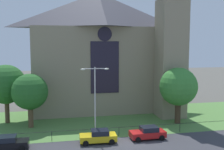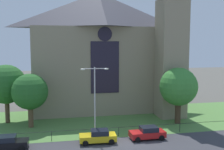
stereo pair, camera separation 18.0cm
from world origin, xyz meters
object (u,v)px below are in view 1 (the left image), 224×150
(streetlamp_near, at_px, (95,94))
(tree_right_near, at_px, (178,87))
(church_building, at_px, (104,50))
(tree_left_far, at_px, (6,84))
(parked_car_red, at_px, (148,133))
(tree_left_near, at_px, (30,92))
(parked_car_black, at_px, (8,143))
(parked_car_yellow, at_px, (98,136))

(streetlamp_near, bearing_deg, tree_right_near, 17.43)
(church_building, height_order, tree_left_far, church_building)
(tree_right_near, distance_m, streetlamp_near, 13.10)
(tree_right_near, distance_m, parked_car_red, 9.56)
(church_building, bearing_deg, tree_left_near, -142.26)
(church_building, distance_m, parked_car_red, 19.42)
(parked_car_black, xyz_separation_m, parked_car_red, (15.85, 0.20, 0.00))
(tree_left_near, height_order, parked_car_yellow, tree_left_near)
(tree_right_near, bearing_deg, tree_left_far, 167.91)
(parked_car_red, bearing_deg, streetlamp_near, -15.72)
(tree_left_far, bearing_deg, parked_car_black, -80.89)
(parked_car_yellow, distance_m, parked_car_red, 5.99)
(church_building, height_order, streetlamp_near, church_building)
(church_building, height_order, parked_car_yellow, church_building)
(tree_left_near, xyz_separation_m, parked_car_red, (14.10, -7.70, -4.13))
(parked_car_yellow, bearing_deg, tree_left_far, -40.21)
(parked_car_yellow, height_order, parked_car_red, same)
(tree_left_near, xyz_separation_m, parked_car_yellow, (8.11, -7.77, -4.13))
(parked_car_yellow, bearing_deg, tree_right_near, -153.23)
(tree_left_far, distance_m, tree_left_near, 4.62)
(church_building, bearing_deg, parked_car_red, -81.87)
(tree_left_far, distance_m, parked_car_yellow, 16.51)
(tree_left_far, bearing_deg, streetlamp_near, -38.31)
(parked_car_black, bearing_deg, parked_car_yellow, 0.96)
(church_building, distance_m, parked_car_yellow, 19.67)
(tree_right_near, height_order, parked_car_black, tree_right_near)
(parked_car_red, bearing_deg, church_building, -83.09)
(tree_left_near, bearing_deg, streetlamp_near, -37.49)
(tree_left_near, distance_m, parked_car_black, 9.09)
(tree_right_near, relative_size, parked_car_black, 1.90)
(tree_right_near, distance_m, parked_car_black, 23.38)
(parked_car_yellow, xyz_separation_m, parked_car_red, (5.99, 0.07, 0.00))
(church_building, relative_size, parked_car_red, 6.14)
(tree_left_near, height_order, parked_car_black, tree_left_near)
(tree_left_near, distance_m, streetlamp_near, 10.07)
(tree_left_far, height_order, parked_car_red, tree_left_far)
(tree_right_near, bearing_deg, streetlamp_near, -162.57)
(church_building, height_order, tree_left_near, church_building)
(church_building, xyz_separation_m, parked_car_red, (2.39, -16.76, -9.53))
(tree_left_near, bearing_deg, church_building, 37.74)
(tree_left_near, xyz_separation_m, streetlamp_near, (7.98, -6.12, 0.58))
(church_building, relative_size, tree_right_near, 3.25)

